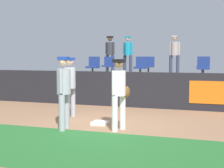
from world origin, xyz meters
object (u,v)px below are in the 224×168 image
(seat_front_right, at_px, (203,66))
(spectator_casual, at_px, (128,52))
(player_runner_visitor, at_px, (70,83))
(seat_back_center, at_px, (149,65))
(seat_back_left, at_px, (108,64))
(seat_front_left, at_px, (93,65))
(seat_front_center, at_px, (141,66))
(first_base, at_px, (100,123))
(spectator_capped, at_px, (110,52))
(spectator_hooded, at_px, (174,52))
(player_fielder_home, at_px, (119,89))
(player_coach_visitor, at_px, (64,88))
(seat_back_right, at_px, (202,65))

(seat_front_right, height_order, spectator_casual, spectator_casual)
(player_runner_visitor, height_order, seat_back_center, seat_back_center)
(seat_back_left, distance_m, spectator_casual, 1.41)
(player_runner_visitor, relative_size, seat_front_left, 2.11)
(seat_front_center, bearing_deg, first_base, -89.85)
(seat_front_center, distance_m, spectator_casual, 3.26)
(seat_front_right, relative_size, spectator_capped, 0.46)
(spectator_hooded, bearing_deg, first_base, 78.56)
(player_fielder_home, distance_m, player_coach_visitor, 1.36)
(seat_back_left, height_order, seat_back_center, same)
(first_base, bearing_deg, spectator_casual, 100.28)
(player_fielder_home, height_order, seat_back_right, seat_back_right)
(seat_front_center, height_order, seat_back_left, same)
(seat_front_center, bearing_deg, seat_back_left, 137.97)
(seat_back_left, xyz_separation_m, spectator_capped, (-0.18, 0.79, 0.60))
(player_runner_visitor, xyz_separation_m, seat_front_center, (1.17, 4.00, 0.41))
(player_fielder_home, bearing_deg, seat_front_right, -178.11)
(player_fielder_home, bearing_deg, seat_back_center, -153.40)
(seat_front_left, relative_size, seat_back_center, 1.00)
(seat_back_right, relative_size, spectator_capped, 0.46)
(seat_back_left, bearing_deg, player_coach_visitor, -79.25)
(player_fielder_home, xyz_separation_m, seat_back_right, (1.59, 6.92, 0.44))
(seat_back_right, bearing_deg, spectator_capped, 169.94)
(first_base, bearing_deg, spectator_hooded, 83.04)
(seat_front_center, relative_size, seat_back_center, 1.00)
(seat_front_right, bearing_deg, seat_front_center, -180.00)
(seat_front_left, relative_size, spectator_capped, 0.46)
(player_fielder_home, xyz_separation_m, spectator_casual, (-2.05, 8.02, 1.03))
(seat_back_right, xyz_separation_m, seat_front_right, (0.12, -1.80, 0.00))
(seat_back_center, xyz_separation_m, spectator_hooded, (0.99, 1.13, 0.59))
(spectator_hooded, distance_m, spectator_capped, 3.14)
(seat_back_right, distance_m, seat_back_left, 4.28)
(player_coach_visitor, xyz_separation_m, spectator_hooded, (1.55, 8.41, 0.99))
(player_fielder_home, xyz_separation_m, spectator_capped, (-2.87, 7.71, 1.03))
(seat_front_left, xyz_separation_m, spectator_hooded, (2.97, 2.93, 0.59))
(seat_back_center, relative_size, spectator_hooded, 0.46)
(first_base, height_order, player_fielder_home, player_fielder_home)
(player_runner_visitor, distance_m, player_coach_visitor, 1.58)
(seat_back_left, bearing_deg, seat_front_right, -22.22)
(player_runner_visitor, relative_size, spectator_capped, 0.96)
(seat_front_right, bearing_deg, player_runner_visitor, -131.84)
(seat_back_right, distance_m, spectator_capped, 4.58)
(player_coach_visitor, relative_size, seat_front_center, 2.14)
(player_fielder_home, distance_m, spectator_hooded, 8.12)
(seat_front_center, distance_m, seat_front_left, 2.04)
(seat_back_right, bearing_deg, player_fielder_home, -102.96)
(seat_back_center, bearing_deg, seat_front_right, -36.12)
(seat_front_left, bearing_deg, first_base, -66.14)
(seat_back_center, height_order, spectator_casual, spectator_casual)
(first_base, distance_m, spectator_casual, 7.92)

